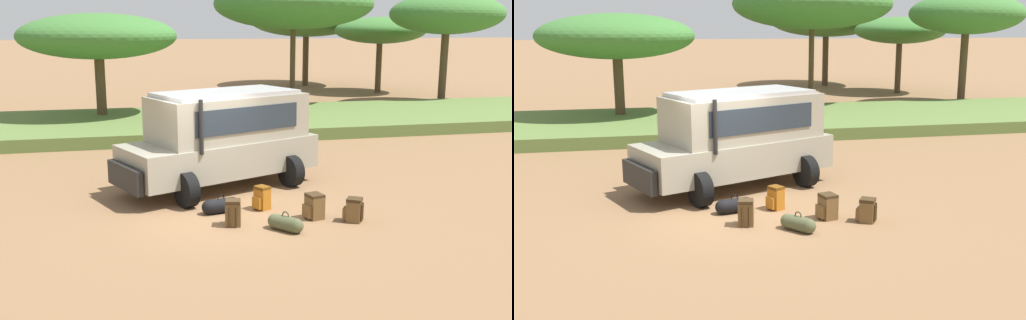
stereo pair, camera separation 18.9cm
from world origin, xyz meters
TOP-DOWN VIEW (x-y plane):
  - ground_plane at (0.00, 0.00)m, footprint 320.00×320.00m
  - grass_bank at (0.00, 11.00)m, footprint 120.00×7.00m
  - safari_vehicle at (0.45, 2.08)m, footprint 5.38×3.83m
  - backpack_beside_front_wheel at (2.65, -1.25)m, footprint 0.46×0.43m
  - backpack_cluster_center at (1.90, -0.88)m, footprint 0.46×0.44m
  - backpack_near_rear_wheel at (0.96, -0.00)m, footprint 0.42×0.41m
  - backpack_outermost at (0.13, -0.94)m, footprint 0.37×0.45m
  - duffel_bag_low_black_case at (1.09, -1.50)m, footprint 0.63×0.69m
  - duffel_bag_soft_canvas at (0.02, -0.05)m, footprint 0.88×0.44m
  - acacia_tree_left_mid at (-2.82, 12.70)m, footprint 6.30×5.59m
  - acacia_tree_centre_back at (6.09, 15.44)m, footprint 7.55×7.33m
  - acacia_tree_right_mid at (10.21, 26.57)m, footprint 7.35×8.06m
  - acacia_tree_far_right at (13.21, 21.40)m, footprint 5.44×5.27m
  - acacia_tree_distant_right at (14.27, 15.75)m, footprint 5.86×5.17m

SIDE VIEW (x-z plane):
  - ground_plane at x=0.00m, z-range 0.00..0.00m
  - duffel_bag_low_black_case at x=1.09m, z-range -0.05..0.36m
  - duffel_bag_soft_canvas at x=0.02m, z-range -0.05..0.37m
  - grass_bank at x=0.00m, z-range 0.00..0.44m
  - backpack_beside_front_wheel at x=2.65m, z-range -0.01..0.50m
  - backpack_near_rear_wheel at x=0.96m, z-range -0.01..0.52m
  - backpack_cluster_center at x=1.90m, z-range -0.01..0.54m
  - backpack_outermost at x=0.13m, z-range -0.01..0.54m
  - safari_vehicle at x=0.45m, z-range 0.07..2.51m
  - acacia_tree_left_mid at x=-2.82m, z-range 1.33..5.83m
  - acacia_tree_far_right at x=13.21m, z-range 1.44..5.94m
  - acacia_tree_right_mid at x=10.21m, z-range 1.61..6.92m
  - acacia_tree_distant_right at x=14.27m, z-range 1.75..7.35m
  - acacia_tree_centre_back at x=6.09m, z-range 1.90..8.06m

